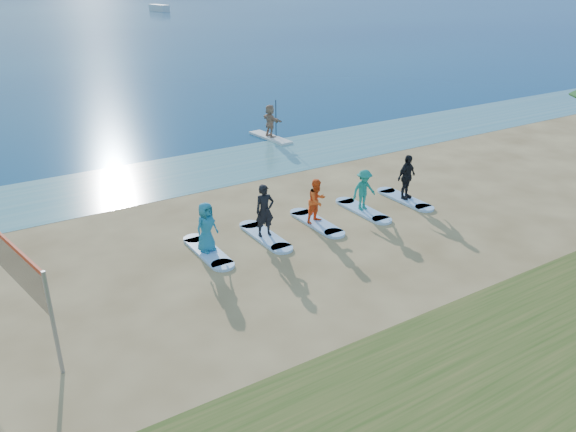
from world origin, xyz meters
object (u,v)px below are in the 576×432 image
boat_offshore_b (159,12)px  surfboard_3 (363,210)px  paddleboarder (270,121)px  student_0 (206,227)px  paddleboard (270,137)px  student_3 (364,190)px  student_1 (265,211)px  surfboard_4 (405,199)px  surfboard_2 (316,223)px  surfboard_1 (265,236)px  student_4 (407,177)px  student_2 (317,201)px  surfboard_0 (208,252)px

boat_offshore_b → surfboard_3: size_ratio=3.02×
paddleboarder → student_0: (-8.35, -10.26, -0.07)m
student_0 → paddleboard: bearing=32.4°
student_0 → student_3: size_ratio=1.05×
surfboard_3 → student_1: bearing=180.0°
student_0 → surfboard_4: 8.26m
student_1 → surfboard_2: student_1 is taller
surfboard_1 → student_4: (6.17, 0.00, 0.90)m
student_0 → surfboard_3: (6.17, 0.00, -0.84)m
paddleboard → surfboard_3: bearing=-106.9°
student_2 → student_3: (2.06, 0.00, -0.02)m
student_4 → paddleboarder: bearing=78.2°
paddleboard → student_0: (-8.35, -10.26, 0.82)m
paddleboarder → surfboard_4: size_ratio=0.76×
student_1 → student_4: student_1 is taller
surfboard_0 → student_2: 4.19m
surfboard_0 → student_4: (8.22, 0.00, 0.90)m
boat_offshore_b → surfboard_4: (-33.73, -116.61, 0.04)m
paddleboard → student_4: size_ratio=1.76×
surfboard_2 → student_2: bearing=0.0°
paddleboard → surfboard_2: bearing=-117.3°
student_1 → student_4: size_ratio=1.02×
student_1 → surfboard_3: bearing=6.8°
surfboard_0 → surfboard_2: same height
surfboard_0 → surfboard_4: (8.22, 0.00, 0.00)m
student_2 → surfboard_4: student_2 is taller
student_1 → surfboard_2: bearing=6.8°
student_1 → surfboard_2: size_ratio=0.79×
surfboard_0 → student_1: (2.06, 0.00, 0.92)m
surfboard_2 → surfboard_3: bearing=0.0°
boat_offshore_b → paddleboarder: bearing=-114.6°
boat_offshore_b → student_1: size_ratio=3.81×
surfboard_1 → student_1: bearing=0.0°
surfboard_3 → surfboard_2: bearing=180.0°
student_0 → surfboard_3: 6.22m
boat_offshore_b → student_3: (-35.79, -116.61, 0.84)m
paddleboarder → student_2: bearing=154.4°
boat_offshore_b → surfboard_0: 123.92m
boat_offshore_b → surfboard_3: bearing=-114.1°
surfboard_2 → boat_offshore_b: bearing=72.0°
surfboard_0 → student_0: size_ratio=1.39×
paddleboarder → student_0: size_ratio=1.06×
student_4 → student_3: bearing=168.9°
paddleboarder → student_4: student_4 is taller
student_1 → student_3: bearing=6.8°
surfboard_4 → surfboard_0: bearing=180.0°
surfboard_2 → paddleboard: bearing=67.5°
student_1 → student_2: (2.06, 0.00, -0.10)m
boat_offshore_b → surfboard_1: (-39.90, -116.61, 0.04)m
surfboard_2 → student_4: student_4 is taller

